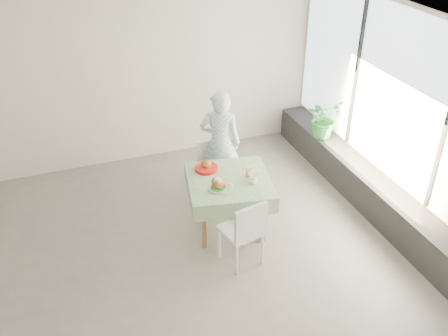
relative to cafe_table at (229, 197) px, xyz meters
name	(u,v)px	position (x,y,z in m)	size (l,w,h in m)	color
floor	(178,250)	(-0.78, -0.25, -0.46)	(6.00, 6.00, 0.00)	#615F5C
ceiling	(164,29)	(-0.78, -0.25, 2.34)	(6.00, 6.00, 0.00)	white
wall_back	(129,77)	(-0.78, 2.25, 0.94)	(6.00, 0.02, 2.80)	silver
wall_front	(264,316)	(-0.78, -2.75, 0.94)	(6.00, 0.02, 2.80)	silver
wall_right	(396,114)	(2.22, -0.25, 0.94)	(0.02, 5.00, 2.80)	silver
window_pane	(398,97)	(2.19, -0.25, 1.19)	(0.01, 4.80, 2.18)	#D1E0F9
window_ledge	(369,191)	(2.02, -0.25, -0.21)	(0.40, 4.80, 0.50)	black
cafe_table	(229,197)	(0.00, 0.00, 0.00)	(1.21, 1.21, 0.74)	brown
chair_far	(213,179)	(0.06, 0.82, -0.22)	(0.39, 0.39, 0.79)	white
chair_near	(241,243)	(-0.11, -0.71, -0.18)	(0.52, 0.52, 0.92)	white
diner	(220,143)	(0.19, 0.85, 0.34)	(0.58, 0.38, 1.59)	#86B8D6
main_dish	(219,185)	(-0.19, -0.17, 0.34)	(0.32, 0.32, 0.17)	white
juice_cup_orange	(249,173)	(0.26, -0.02, 0.34)	(0.09, 0.09, 0.24)	white
juice_cup_lemonade	(253,179)	(0.25, -0.19, 0.35)	(0.10, 0.10, 0.28)	white
second_dish	(206,167)	(-0.20, 0.32, 0.32)	(0.31, 0.31, 0.15)	#B31612
potted_plant	(324,118)	(1.97, 1.03, 0.35)	(0.56, 0.48, 0.62)	#267335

